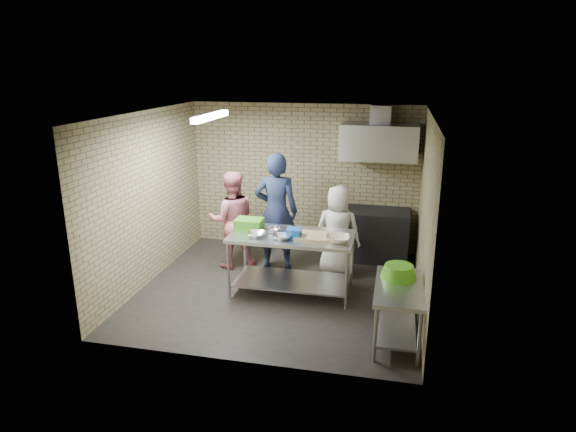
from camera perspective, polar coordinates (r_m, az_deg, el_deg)
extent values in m
plane|color=black|center=(7.87, -1.04, -8.40)|extent=(4.20, 4.20, 0.00)
plane|color=black|center=(7.14, -1.15, 11.56)|extent=(4.20, 4.20, 0.00)
cube|color=#92865B|center=(9.29, 1.80, 4.39)|extent=(4.20, 0.06, 2.70)
cube|color=#92865B|center=(5.57, -5.92, -4.43)|extent=(4.20, 0.06, 2.70)
cube|color=#92865B|center=(8.13, -15.64, 1.92)|extent=(0.06, 4.00, 2.70)
cube|color=#92865B|center=(7.22, 15.34, 0.06)|extent=(0.06, 4.00, 2.70)
cube|color=silver|center=(7.64, 0.45, -5.43)|extent=(1.85, 0.92, 0.92)
cube|color=silver|center=(6.54, 12.39, -10.74)|extent=(0.60, 1.20, 0.75)
cube|color=black|center=(9.05, 9.76, -2.12)|extent=(1.20, 0.70, 0.90)
cube|color=silver|center=(8.71, 10.32, 8.30)|extent=(1.30, 0.60, 0.60)
cube|color=#A5A8AD|center=(8.81, 10.52, 11.34)|extent=(0.35, 0.30, 0.30)
cube|color=#3F2B19|center=(8.92, 12.25, 7.22)|extent=(0.80, 0.20, 0.04)
cube|color=white|center=(7.45, -8.79, 11.13)|extent=(0.10, 1.25, 0.08)
cube|color=#3C961B|center=(7.73, -4.44, -0.92)|extent=(0.41, 0.31, 0.16)
cube|color=blue|center=(7.35, 0.68, -1.94)|extent=(0.21, 0.21, 0.13)
cube|color=tan|center=(7.39, 3.08, -2.28)|extent=(0.56, 0.43, 0.03)
imported|color=silver|center=(7.40, -3.66, -2.11)|extent=(0.32, 0.32, 0.07)
imported|color=silver|center=(7.57, -1.68, -1.63)|extent=(0.24, 0.24, 0.07)
imported|color=silver|center=(7.28, -0.67, -2.41)|extent=(0.29, 0.29, 0.07)
imported|color=beige|center=(7.21, 5.66, -2.59)|extent=(0.39, 0.39, 0.09)
cylinder|color=green|center=(8.91, 13.26, 7.76)|extent=(0.06, 0.06, 0.15)
imported|color=#141C32|center=(8.36, -1.35, 0.50)|extent=(0.77, 0.55, 2.00)
imported|color=#CB6B74|center=(8.53, -6.40, -0.44)|extent=(0.99, 0.90, 1.68)
imported|color=white|center=(8.22, 5.66, -1.69)|extent=(0.77, 0.53, 1.51)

